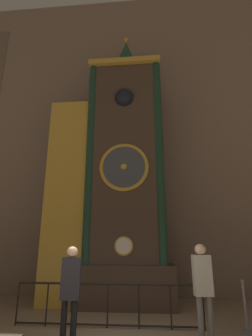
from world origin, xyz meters
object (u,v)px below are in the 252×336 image
(clock_tower, at_px, (112,177))
(visitor_far, at_px, (203,283))
(stanchion_post, at_px, (246,315))
(visitor_near, at_px, (71,286))

(clock_tower, distance_m, visitor_far, 4.96)
(clock_tower, bearing_deg, visitor_far, -55.00)
(visitor_far, bearing_deg, clock_tower, 120.82)
(visitor_far, height_order, stanchion_post, visitor_far)
(clock_tower, bearing_deg, visitor_near, -92.84)
(clock_tower, height_order, visitor_near, clock_tower)
(visitor_near, bearing_deg, visitor_far, 2.20)
(clock_tower, distance_m, stanchion_post, 5.49)
(visitor_near, relative_size, stanchion_post, 1.67)
(clock_tower, bearing_deg, stanchion_post, -34.74)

